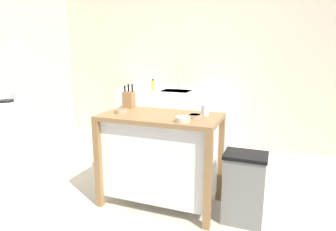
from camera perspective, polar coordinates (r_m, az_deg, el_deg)
name	(u,v)px	position (r m, az deg, el deg)	size (l,w,h in m)	color
ground_plane	(149,197)	(3.11, -3.77, -15.77)	(6.05, 6.05, 0.00)	#BCB29E
wall_back	(201,63)	(4.63, 6.49, 10.34)	(5.05, 0.10, 2.60)	beige
wall_left	(11,64)	(4.87, -28.69, 9.01)	(0.10, 2.60, 2.60)	beige
kitchen_island	(161,155)	(2.80, -1.47, -7.73)	(1.12, 0.60, 0.90)	olive
knife_block	(129,99)	(3.04, -7.77, 3.22)	(0.11, 0.09, 0.25)	#9E7042
bowl_ceramic_small	(121,111)	(2.79, -9.33, 0.89)	(0.12, 0.12, 0.04)	tan
bowl_stoneware_deep	(195,116)	(2.55, 5.32, -0.15)	(0.13, 0.13, 0.04)	tan
bowl_ceramic_wide	(183,119)	(2.41, 2.93, -0.75)	(0.13, 0.13, 0.04)	beige
drinking_cup	(205,110)	(2.67, 7.36, 1.05)	(0.07, 0.07, 0.10)	silver
trash_bin	(244,188)	(2.66, 14.80, -13.67)	(0.36, 0.28, 0.63)	slate
sink_counter	(176,119)	(4.50, 1.63, -0.63)	(1.78, 0.60, 0.89)	silver
sink_faucet	(179,82)	(4.53, 2.26, 6.57)	(0.02, 0.02, 0.22)	#B7BCC1
bottle_hand_soap	(153,85)	(4.47, -3.02, 6.06)	(0.05, 0.05, 0.17)	yellow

